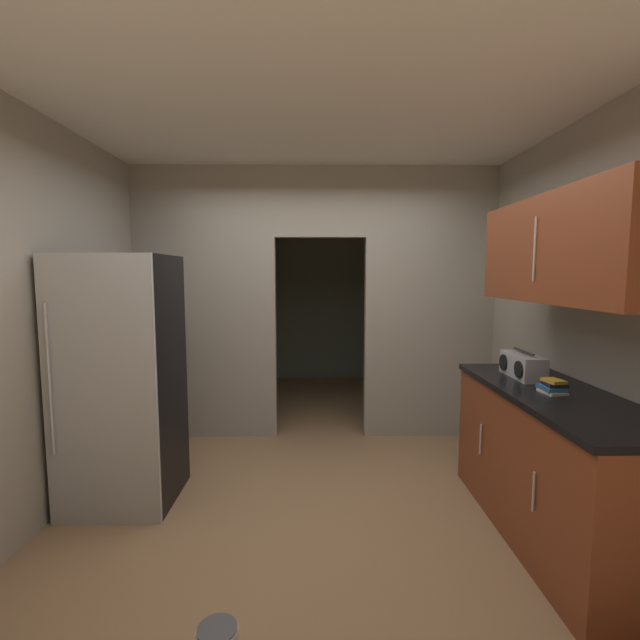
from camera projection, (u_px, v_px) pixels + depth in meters
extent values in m
plane|color=#93704C|center=(316.00, 517.00, 3.05)|extent=(20.00, 20.00, 0.00)
cube|color=silver|center=(315.00, 125.00, 3.24)|extent=(3.99, 7.19, 0.06)
cube|color=#9E998C|center=(206.00, 304.00, 4.48)|extent=(1.40, 0.12, 2.71)
cube|color=#9E998C|center=(429.00, 304.00, 4.51)|extent=(1.29, 0.12, 2.71)
cube|color=#9E998C|center=(320.00, 202.00, 4.39)|extent=(0.90, 0.12, 0.69)
cube|color=gray|center=(315.00, 293.00, 7.04)|extent=(3.59, 0.10, 2.71)
cube|color=gray|center=(180.00, 298.00, 5.74)|extent=(0.10, 2.56, 2.71)
cube|color=gray|center=(449.00, 297.00, 5.79)|extent=(0.10, 2.56, 2.71)
cube|color=black|center=(123.00, 380.00, 3.23)|extent=(0.73, 0.67, 1.79)
cube|color=#B7BABC|center=(100.00, 392.00, 2.88)|extent=(0.73, 0.03, 1.79)
cylinder|color=#B7BABC|center=(49.00, 380.00, 2.83)|extent=(0.02, 0.02, 0.99)
cube|color=brown|center=(553.00, 468.00, 2.78)|extent=(0.60, 1.73, 0.90)
cube|color=black|center=(557.00, 395.00, 2.73)|extent=(0.64, 1.73, 0.04)
cylinder|color=#B7BABC|center=(534.00, 492.00, 2.39)|extent=(0.01, 0.01, 0.22)
cylinder|color=#B7BABC|center=(481.00, 439.00, 3.15)|extent=(0.01, 0.01, 0.22)
cube|color=brown|center=(565.00, 249.00, 2.64)|extent=(0.34, 1.56, 0.64)
cylinder|color=#B7BABC|center=(534.00, 249.00, 2.64)|extent=(0.01, 0.01, 0.38)
cube|color=#B2B2B7|center=(523.00, 366.00, 3.11)|extent=(0.16, 0.40, 0.16)
cylinder|color=#262626|center=(524.00, 351.00, 3.10)|extent=(0.02, 0.28, 0.02)
cylinder|color=black|center=(518.00, 369.00, 2.99)|extent=(0.01, 0.11, 0.11)
cylinder|color=black|center=(503.00, 362.00, 3.23)|extent=(0.01, 0.11, 0.11)
cube|color=beige|center=(552.00, 392.00, 2.70)|extent=(0.13, 0.16, 0.02)
cube|color=#2D609E|center=(551.00, 388.00, 2.71)|extent=(0.12, 0.16, 0.03)
cube|color=black|center=(554.00, 384.00, 2.71)|extent=(0.13, 0.15, 0.02)
cube|color=gold|center=(554.00, 381.00, 2.69)|extent=(0.11, 0.14, 0.02)
cylinder|color=#4C4C51|center=(217.00, 629.00, 1.87)|extent=(0.17, 0.17, 0.01)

